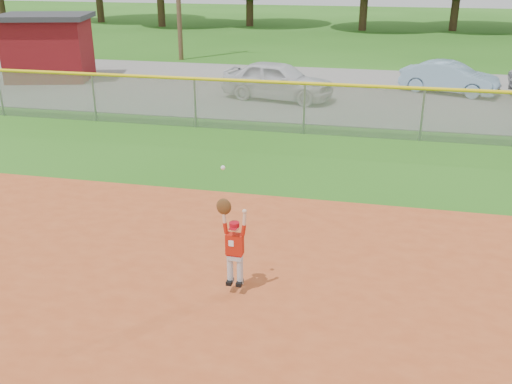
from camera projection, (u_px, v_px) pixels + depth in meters
ground at (204, 335)px, 7.88m from camera, size 120.00×120.00×0.00m
parking_strip at (324, 91)px, 22.33m from camera, size 44.00×10.00×0.03m
car_white_a at (278, 80)px, 20.70m from camera, size 4.29×2.41×1.38m
car_blue at (449, 78)px, 21.68m from camera, size 3.79×2.41×1.18m
utility_shed at (48, 47)px, 23.90m from camera, size 4.21×3.64×2.71m
outfield_fence at (304, 105)px, 16.58m from camera, size 40.06×0.10×1.55m
ballplayer at (233, 243)px, 8.52m from camera, size 0.46×0.20×1.91m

